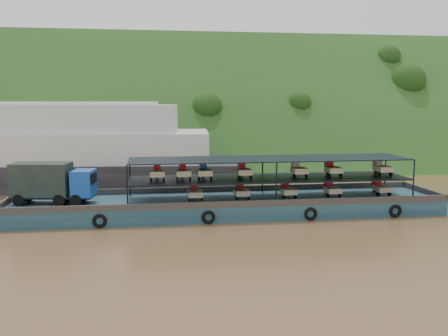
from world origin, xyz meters
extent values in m
plane|color=brown|center=(0.00, 0.00, 0.00)|extent=(160.00, 160.00, 0.00)
cube|color=#1A3814|center=(0.00, 36.00, 0.00)|extent=(140.00, 39.60, 39.60)
cube|color=#143246|center=(-2.35, -1.37, 0.60)|extent=(35.00, 7.00, 1.20)
cube|color=#592D19|center=(-2.35, 2.03, 1.45)|extent=(35.00, 0.20, 0.50)
cube|color=#592D19|center=(-2.35, -4.77, 1.45)|extent=(35.00, 0.20, 0.50)
cube|color=#592D19|center=(15.05, -1.37, 1.45)|extent=(0.20, 7.00, 0.50)
cube|color=#592D19|center=(-19.75, -1.37, 1.45)|extent=(0.20, 7.00, 0.50)
torus|color=black|center=(-12.35, -4.92, 0.55)|extent=(1.06, 0.26, 1.06)
torus|color=black|center=(-4.35, -4.92, 0.55)|extent=(1.06, 0.26, 1.06)
torus|color=black|center=(3.65, -4.92, 0.55)|extent=(1.06, 0.26, 1.06)
torus|color=black|center=(10.65, -4.92, 0.55)|extent=(1.06, 0.26, 1.06)
cylinder|color=black|center=(-18.70, -1.77, 1.66)|extent=(0.96, 0.46, 0.92)
cylinder|color=black|center=(-18.40, 0.14, 1.66)|extent=(0.96, 0.46, 0.92)
cylinder|color=black|center=(-15.60, -2.25, 1.66)|extent=(0.96, 0.46, 0.92)
cylinder|color=black|center=(-15.31, -0.34, 1.66)|extent=(0.96, 0.46, 0.92)
cylinder|color=black|center=(-14.33, -2.45, 1.66)|extent=(0.96, 0.46, 0.92)
cylinder|color=black|center=(-14.03, -0.54, 1.66)|extent=(0.96, 0.46, 0.92)
cube|color=black|center=(-16.18, -1.18, 1.80)|extent=(6.50, 2.96, 0.18)
cube|color=#17489F|center=(-13.81, -1.55, 2.86)|extent=(1.89, 2.42, 2.03)
cube|color=black|center=(-13.04, -1.67, 3.23)|extent=(0.34, 1.83, 0.83)
cube|color=black|center=(-17.09, -1.04, 3.13)|extent=(4.71, 2.86, 2.58)
cube|color=black|center=(1.15, -1.37, 2.86)|extent=(23.00, 5.00, 0.12)
cube|color=black|center=(1.15, -1.37, 4.50)|extent=(23.00, 5.00, 0.08)
cylinder|color=black|center=(-10.35, -3.87, 2.85)|extent=(0.12, 0.12, 3.30)
cylinder|color=black|center=(-10.35, 1.13, 2.85)|extent=(0.12, 0.12, 3.30)
cylinder|color=black|center=(1.15, -3.87, 2.85)|extent=(0.12, 0.12, 3.30)
cylinder|color=black|center=(1.15, 1.13, 2.85)|extent=(0.12, 0.12, 3.30)
cylinder|color=black|center=(12.65, -3.87, 2.85)|extent=(0.12, 0.12, 3.30)
cylinder|color=black|center=(12.65, 1.13, 2.85)|extent=(0.12, 0.12, 3.30)
cylinder|color=black|center=(-5.07, -0.32, 1.46)|extent=(0.12, 0.52, 0.52)
cylinder|color=black|center=(-5.57, -2.12, 1.46)|extent=(0.14, 0.52, 0.52)
cylinder|color=black|center=(-4.57, -2.12, 1.46)|extent=(0.14, 0.52, 0.52)
cube|color=beige|center=(-5.07, -1.77, 1.80)|extent=(1.15, 1.50, 0.44)
cube|color=red|center=(-5.07, -0.62, 1.98)|extent=(0.55, 0.80, 0.80)
cube|color=red|center=(-5.07, -0.82, 2.48)|extent=(0.50, 0.10, 0.10)
cylinder|color=black|center=(-1.23, -0.32, 1.46)|extent=(0.12, 0.52, 0.52)
cylinder|color=black|center=(-1.73, -2.12, 1.46)|extent=(0.14, 0.52, 0.52)
cylinder|color=black|center=(-0.73, -2.12, 1.46)|extent=(0.14, 0.52, 0.52)
cube|color=#C7AF8D|center=(-1.23, -1.77, 1.80)|extent=(1.15, 1.50, 0.44)
cube|color=red|center=(-1.23, -0.62, 1.98)|extent=(0.55, 0.80, 0.80)
cube|color=red|center=(-1.23, -0.82, 2.48)|extent=(0.50, 0.10, 0.10)
cylinder|color=black|center=(2.73, -0.32, 1.46)|extent=(0.12, 0.52, 0.52)
cylinder|color=black|center=(2.23, -2.12, 1.46)|extent=(0.14, 0.52, 0.52)
cylinder|color=black|center=(3.23, -2.12, 1.46)|extent=(0.14, 0.52, 0.52)
cube|color=beige|center=(2.73, -1.77, 1.80)|extent=(1.15, 1.50, 0.44)
cube|color=red|center=(2.73, -0.62, 1.98)|extent=(0.55, 0.80, 0.80)
cube|color=red|center=(2.73, -0.82, 2.48)|extent=(0.50, 0.10, 0.10)
cylinder|color=black|center=(6.58, -0.32, 1.46)|extent=(0.12, 0.52, 0.52)
cylinder|color=black|center=(6.08, -2.12, 1.46)|extent=(0.14, 0.52, 0.52)
cylinder|color=black|center=(7.08, -2.12, 1.46)|extent=(0.14, 0.52, 0.52)
cube|color=beige|center=(6.58, -1.77, 1.80)|extent=(1.15, 1.50, 0.44)
cube|color=red|center=(6.58, -0.62, 1.98)|extent=(0.55, 0.80, 0.80)
cube|color=red|center=(6.58, -0.82, 2.48)|extent=(0.50, 0.10, 0.10)
cylinder|color=black|center=(10.98, -0.32, 1.46)|extent=(0.12, 0.52, 0.52)
cylinder|color=black|center=(10.48, -2.12, 1.46)|extent=(0.14, 0.52, 0.52)
cylinder|color=black|center=(11.48, -2.12, 1.46)|extent=(0.14, 0.52, 0.52)
cube|color=#C8B08D|center=(10.98, -1.77, 1.80)|extent=(1.15, 1.50, 0.44)
cube|color=red|center=(10.98, -0.62, 1.98)|extent=(0.55, 0.80, 0.80)
cube|color=red|center=(10.98, -0.82, 2.48)|extent=(0.50, 0.10, 0.10)
cylinder|color=black|center=(-8.08, -0.32, 3.18)|extent=(0.12, 0.52, 0.52)
cylinder|color=black|center=(-8.58, -2.12, 3.18)|extent=(0.14, 0.52, 0.52)
cylinder|color=black|center=(-7.58, -2.12, 3.18)|extent=(0.14, 0.52, 0.52)
cube|color=#C9C08E|center=(-8.08, -1.77, 3.52)|extent=(1.15, 1.50, 0.44)
cube|color=red|center=(-8.08, -0.62, 3.70)|extent=(0.55, 0.80, 0.80)
cube|color=red|center=(-8.08, -0.82, 4.20)|extent=(0.50, 0.10, 0.10)
cylinder|color=black|center=(-4.29, -0.32, 3.18)|extent=(0.12, 0.52, 0.52)
cylinder|color=black|center=(-4.79, -2.12, 3.18)|extent=(0.14, 0.52, 0.52)
cylinder|color=black|center=(-3.79, -2.12, 3.18)|extent=(0.14, 0.52, 0.52)
cube|color=beige|center=(-4.29, -1.77, 3.52)|extent=(1.15, 1.50, 0.44)
cube|color=#1B48A2|center=(-4.29, -0.62, 3.70)|extent=(0.55, 0.80, 0.80)
cube|color=#1B48A2|center=(-4.29, -0.82, 4.20)|extent=(0.50, 0.10, 0.10)
cylinder|color=black|center=(-1.05, -0.32, 3.18)|extent=(0.12, 0.52, 0.52)
cylinder|color=black|center=(-1.55, -2.12, 3.18)|extent=(0.14, 0.52, 0.52)
cylinder|color=black|center=(-0.55, -2.12, 3.18)|extent=(0.14, 0.52, 0.52)
cube|color=#C5B88B|center=(-1.05, -1.77, 3.52)|extent=(1.15, 1.50, 0.44)
cube|color=red|center=(-1.05, -0.62, 3.70)|extent=(0.55, 0.80, 0.80)
cube|color=red|center=(-1.05, -0.82, 4.20)|extent=(0.50, 0.10, 0.10)
cylinder|color=black|center=(3.62, -0.32, 3.18)|extent=(0.12, 0.52, 0.52)
cylinder|color=black|center=(3.12, -2.12, 3.18)|extent=(0.14, 0.52, 0.52)
cylinder|color=black|center=(4.12, -2.12, 3.18)|extent=(0.14, 0.52, 0.52)
cube|color=beige|center=(3.62, -1.77, 3.52)|extent=(1.15, 1.50, 0.44)
cube|color=beige|center=(3.62, -0.62, 3.70)|extent=(0.55, 0.80, 0.80)
cube|color=beige|center=(3.62, -0.82, 4.20)|extent=(0.50, 0.10, 0.10)
cylinder|color=black|center=(6.60, -0.32, 3.18)|extent=(0.12, 0.52, 0.52)
cylinder|color=black|center=(6.10, -2.12, 3.18)|extent=(0.14, 0.52, 0.52)
cylinder|color=black|center=(7.10, -2.12, 3.18)|extent=(0.14, 0.52, 0.52)
cube|color=beige|center=(6.60, -1.77, 3.52)|extent=(1.15, 1.50, 0.44)
cube|color=#BB0C13|center=(6.60, -0.62, 3.70)|extent=(0.55, 0.80, 0.80)
cube|color=#BB0C13|center=(6.60, -0.82, 4.20)|extent=(0.50, 0.10, 0.10)
cylinder|color=black|center=(11.01, -0.32, 3.18)|extent=(0.12, 0.52, 0.52)
cylinder|color=black|center=(10.51, -2.12, 3.18)|extent=(0.14, 0.52, 0.52)
cylinder|color=black|center=(11.51, -2.12, 3.18)|extent=(0.14, 0.52, 0.52)
cube|color=beige|center=(11.01, -1.77, 3.52)|extent=(1.15, 1.50, 0.44)
cube|color=#BBB384|center=(11.01, -0.62, 3.70)|extent=(0.55, 0.80, 0.80)
cube|color=#BBB384|center=(11.01, -0.82, 4.20)|extent=(0.50, 0.10, 0.10)
cylinder|color=black|center=(-6.00, -0.32, 3.18)|extent=(0.12, 0.52, 0.52)
cylinder|color=black|center=(-6.50, -2.12, 3.18)|extent=(0.14, 0.52, 0.52)
cylinder|color=black|center=(-5.50, -2.12, 3.18)|extent=(0.14, 0.52, 0.52)
cube|color=#C9C08E|center=(-6.00, -1.77, 3.52)|extent=(1.15, 1.50, 0.44)
cube|color=red|center=(-6.00, -0.62, 3.70)|extent=(0.55, 0.80, 0.80)
cube|color=red|center=(-6.00, -0.82, 4.20)|extent=(0.50, 0.10, 0.10)
cube|color=black|center=(-21.55, 15.19, 1.36)|extent=(46.17, 14.90, 2.73)
cube|color=silver|center=(-21.55, 15.19, 4.31)|extent=(39.29, 13.23, 3.18)
cube|color=silver|center=(-21.55, 15.19, 7.38)|extent=(32.41, 11.56, 2.95)
cube|color=silver|center=(-21.55, 15.19, 9.03)|extent=(27.79, 10.07, 0.34)
camera|label=1|loc=(-8.49, -41.40, 9.22)|focal=40.00mm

